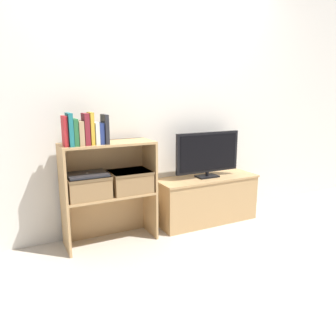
% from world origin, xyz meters
% --- Properties ---
extents(ground_plane, '(16.00, 16.00, 0.00)m').
position_xyz_m(ground_plane, '(0.00, 0.00, 0.00)').
color(ground_plane, '#BCB2A3').
extents(wall_back, '(10.00, 0.05, 2.40)m').
position_xyz_m(wall_back, '(0.00, 0.40, 1.20)').
color(wall_back, silver).
rests_on(wall_back, ground_plane).
extents(tv_stand, '(1.06, 0.38, 0.47)m').
position_xyz_m(tv_stand, '(0.46, 0.18, 0.24)').
color(tv_stand, tan).
rests_on(tv_stand, ground_plane).
extents(tv, '(0.71, 0.14, 0.46)m').
position_xyz_m(tv, '(0.46, 0.18, 0.72)').
color(tv, black).
rests_on(tv, tv_stand).
extents(bookshelf_lower_tier, '(0.79, 0.33, 0.45)m').
position_xyz_m(bookshelf_lower_tier, '(-0.58, 0.22, 0.28)').
color(bookshelf_lower_tier, tan).
rests_on(bookshelf_lower_tier, ground_plane).
extents(bookshelf_upper_tier, '(0.79, 0.33, 0.45)m').
position_xyz_m(bookshelf_upper_tier, '(-0.58, 0.22, 0.73)').
color(bookshelf_upper_tier, tan).
rests_on(bookshelf_upper_tier, bookshelf_lower_tier).
extents(book_crimson, '(0.03, 0.13, 0.24)m').
position_xyz_m(book_crimson, '(-0.93, 0.10, 1.02)').
color(book_crimson, '#B22328').
rests_on(book_crimson, bookshelf_upper_tier).
extents(book_teal, '(0.03, 0.16, 0.26)m').
position_xyz_m(book_teal, '(-0.89, 0.10, 1.03)').
color(book_teal, '#1E7075').
rests_on(book_teal, bookshelf_upper_tier).
extents(book_forest, '(0.04, 0.14, 0.21)m').
position_xyz_m(book_forest, '(-0.85, 0.10, 1.01)').
color(book_forest, '#286638').
rests_on(book_forest, bookshelf_upper_tier).
extents(book_tan, '(0.04, 0.15, 0.19)m').
position_xyz_m(book_tan, '(-0.81, 0.10, 1.00)').
color(book_tan, tan).
rests_on(book_tan, bookshelf_upper_tier).
extents(book_maroon, '(0.04, 0.13, 0.25)m').
position_xyz_m(book_maroon, '(-0.77, 0.10, 1.03)').
color(book_maroon, maroon).
rests_on(book_maroon, bookshelf_upper_tier).
extents(book_mustard, '(0.03, 0.13, 0.26)m').
position_xyz_m(book_mustard, '(-0.72, 0.10, 1.03)').
color(book_mustard, gold).
rests_on(book_mustard, bookshelf_upper_tier).
extents(book_ivory, '(0.03, 0.13, 0.18)m').
position_xyz_m(book_ivory, '(-0.69, 0.10, 0.99)').
color(book_ivory, silver).
rests_on(book_ivory, bookshelf_upper_tier).
extents(book_navy, '(0.04, 0.13, 0.17)m').
position_xyz_m(book_navy, '(-0.65, 0.10, 0.99)').
color(book_navy, navy).
rests_on(book_navy, bookshelf_upper_tier).
extents(book_charcoal, '(0.03, 0.15, 0.24)m').
position_xyz_m(book_charcoal, '(-0.61, 0.10, 1.02)').
color(book_charcoal, '#232328').
rests_on(book_charcoal, bookshelf_upper_tier).
extents(storage_basket_left, '(0.35, 0.29, 0.19)m').
position_xyz_m(storage_basket_left, '(-0.77, 0.15, 0.55)').
color(storage_basket_left, '#937047').
rests_on(storage_basket_left, bookshelf_lower_tier).
extents(storage_basket_right, '(0.35, 0.29, 0.19)m').
position_xyz_m(storage_basket_right, '(-0.39, 0.15, 0.55)').
color(storage_basket_right, '#937047').
rests_on(storage_basket_right, bookshelf_lower_tier).
extents(laptop, '(0.33, 0.25, 0.02)m').
position_xyz_m(laptop, '(-0.77, 0.15, 0.65)').
color(laptop, '#2D2D33').
rests_on(laptop, storage_basket_left).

